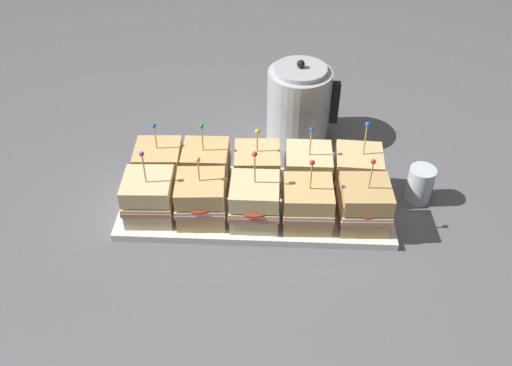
# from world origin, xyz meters

# --- Properties ---
(ground_plane) EXTENTS (6.00, 6.00, 0.00)m
(ground_plane) POSITION_xyz_m (0.00, 0.00, 0.00)
(ground_plane) COLOR slate
(serving_platter) EXTENTS (0.61, 0.25, 0.02)m
(serving_platter) POSITION_xyz_m (0.00, 0.00, 0.01)
(serving_platter) COLOR white
(serving_platter) RESTS_ON ground_plane
(sandwich_front_far_left) EXTENTS (0.11, 0.11, 0.18)m
(sandwich_front_far_left) POSITION_xyz_m (-0.23, -0.06, 0.07)
(sandwich_front_far_left) COLOR beige
(sandwich_front_far_left) RESTS_ON serving_platter
(sandwich_front_left) EXTENTS (0.11, 0.11, 0.16)m
(sandwich_front_left) POSITION_xyz_m (-0.12, -0.06, 0.07)
(sandwich_front_left) COLOR tan
(sandwich_front_left) RESTS_ON serving_platter
(sandwich_front_center) EXTENTS (0.11, 0.11, 0.18)m
(sandwich_front_center) POSITION_xyz_m (0.00, -0.06, 0.07)
(sandwich_front_center) COLOR beige
(sandwich_front_center) RESTS_ON serving_platter
(sandwich_front_right) EXTENTS (0.11, 0.11, 0.17)m
(sandwich_front_right) POSITION_xyz_m (0.11, -0.06, 0.07)
(sandwich_front_right) COLOR tan
(sandwich_front_right) RESTS_ON serving_platter
(sandwich_front_far_right) EXTENTS (0.11, 0.11, 0.18)m
(sandwich_front_far_right) POSITION_xyz_m (0.23, -0.06, 0.07)
(sandwich_front_far_right) COLOR tan
(sandwich_front_far_right) RESTS_ON serving_platter
(sandwich_back_far_left) EXTENTS (0.11, 0.11, 0.16)m
(sandwich_back_far_left) POSITION_xyz_m (-0.23, 0.06, 0.07)
(sandwich_back_far_left) COLOR tan
(sandwich_back_far_left) RESTS_ON serving_platter
(sandwich_back_left) EXTENTS (0.11, 0.11, 0.17)m
(sandwich_back_left) POSITION_xyz_m (-0.12, 0.06, 0.07)
(sandwich_back_left) COLOR tan
(sandwich_back_left) RESTS_ON serving_platter
(sandwich_back_center) EXTENTS (0.11, 0.11, 0.16)m
(sandwich_back_center) POSITION_xyz_m (0.00, 0.06, 0.07)
(sandwich_back_center) COLOR #DBB77A
(sandwich_back_center) RESTS_ON serving_platter
(sandwich_back_right) EXTENTS (0.11, 0.11, 0.18)m
(sandwich_back_right) POSITION_xyz_m (0.12, 0.05, 0.07)
(sandwich_back_right) COLOR beige
(sandwich_back_right) RESTS_ON serving_platter
(sandwich_back_far_right) EXTENTS (0.11, 0.11, 0.19)m
(sandwich_back_far_right) POSITION_xyz_m (0.23, 0.05, 0.07)
(sandwich_back_far_right) COLOR #DBB77A
(sandwich_back_far_right) RESTS_ON serving_platter
(kettle_steel) EXTENTS (0.19, 0.16, 0.22)m
(kettle_steel) POSITION_xyz_m (0.10, 0.29, 0.10)
(kettle_steel) COLOR #B7BABF
(kettle_steel) RESTS_ON ground_plane
(drinking_glass) EXTENTS (0.06, 0.06, 0.09)m
(drinking_glass) POSITION_xyz_m (0.38, 0.05, 0.04)
(drinking_glass) COLOR silver
(drinking_glass) RESTS_ON ground_plane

